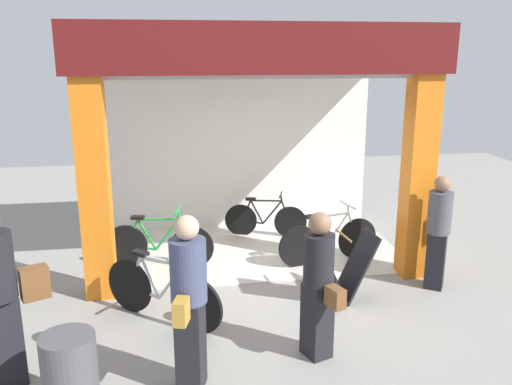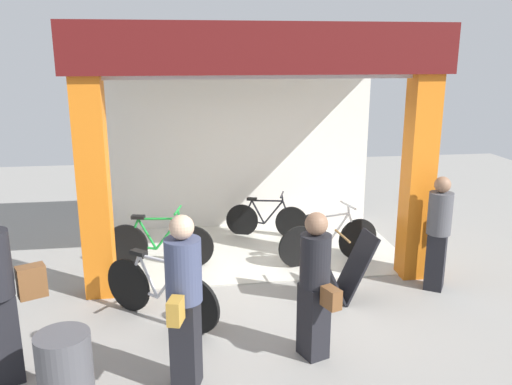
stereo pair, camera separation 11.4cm
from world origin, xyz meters
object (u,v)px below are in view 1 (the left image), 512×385
Objects in this scene: sandwich_board_sign at (342,267)px; pedestrian_2 at (319,284)px; trash_bin at (70,375)px; bicycle_inside_0 at (328,240)px; bicycle_inside_1 at (159,244)px; pedestrian_1 at (438,231)px; pedestrian_0 at (1,297)px; bicycle_inside_2 at (265,219)px; bicycle_parked_0 at (162,292)px; pedestrian_3 at (189,302)px.

pedestrian_2 is (-0.67, -1.26, 0.38)m from sandwich_board_sign.
pedestrian_2 is at bearing 13.44° from trash_bin.
bicycle_inside_0 is 2.57m from bicycle_inside_1.
sandwich_board_sign is at bearing -98.49° from bicycle_inside_0.
pedestrian_1 is 4.93m from trash_bin.
pedestrian_0 is (-1.38, -2.75, 0.56)m from bicycle_inside_1.
sandwich_board_sign is 1.17× the size of trash_bin.
bicycle_inside_2 is at bearing 102.49° from sandwich_board_sign.
bicycle_inside_0 is 1.52m from bicycle_inside_2.
pedestrian_1 is at bearing 34.81° from pedestrian_2.
bicycle_inside_0 is at bearing 43.16° from trash_bin.
bicycle_inside_0 is at bearing 71.01° from pedestrian_2.
bicycle_inside_1 is at bearing 92.30° from bicycle_parked_0.
pedestrian_1 reaches higher than sandwich_board_sign.
bicycle_inside_1 is at bearing 63.39° from pedestrian_0.
bicycle_inside_0 is at bearing -5.34° from bicycle_inside_1.
trash_bin is (-3.09, -1.83, -0.06)m from sandwich_board_sign.
bicycle_inside_2 is 3.85m from pedestrian_2.
bicycle_inside_1 is 3.16m from pedestrian_3.
sandwich_board_sign is (-0.18, -1.23, 0.08)m from bicycle_inside_0.
bicycle_inside_0 is 4.48m from trash_bin.
bicycle_parked_0 is 0.77× the size of pedestrian_0.
sandwich_board_sign is at bearing 5.93° from bicycle_parked_0.
pedestrian_1 is (3.77, -1.29, 0.44)m from bicycle_inside_1.
pedestrian_0 is at bearing 168.91° from pedestrian_3.
bicycle_parked_0 is 0.85× the size of pedestrian_2.
bicycle_inside_2 is at bearing 60.14° from trash_bin.
pedestrian_3 is (-2.02, -1.62, 0.46)m from sandwich_board_sign.
pedestrian_1 is 3.86m from pedestrian_3.
sandwich_board_sign is at bearing -77.51° from bicycle_inside_2.
pedestrian_2 is at bearing 15.21° from pedestrian_3.
pedestrian_3 reaches higher than bicycle_parked_0.
bicycle_inside_0 is at bearing -60.44° from bicycle_inside_2.
sandwich_board_sign is 0.56× the size of pedestrian_2.
bicycle_parked_0 is 1.51m from pedestrian_3.
bicycle_parked_0 is at bearing -174.07° from sandwich_board_sign.
pedestrian_3 reaches higher than bicycle_inside_1.
bicycle_parked_0 is 1.76× the size of trash_bin.
bicycle_inside_1 is 1.02× the size of pedestrian_2.
bicycle_inside_0 reaches higher than bicycle_inside_1.
sandwich_board_sign is (2.38, -1.47, 0.09)m from bicycle_inside_1.
bicycle_inside_2 is 3.12m from pedestrian_1.
bicycle_inside_2 is 5.06m from trash_bin.
trash_bin is at bearing -102.07° from bicycle_inside_1.
trash_bin is (-0.78, -1.59, 0.01)m from bicycle_parked_0.
bicycle_inside_1 is at bearing 77.93° from trash_bin.
pedestrian_3 is at bearing -78.09° from bicycle_parked_0.
sandwich_board_sign is 0.51× the size of pedestrian_0.
pedestrian_0 reaches higher than bicycle_inside_0.
pedestrian_3 reaches higher than trash_bin.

